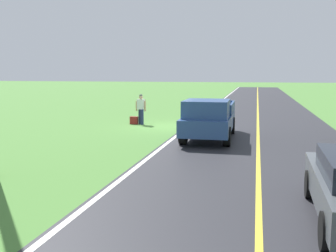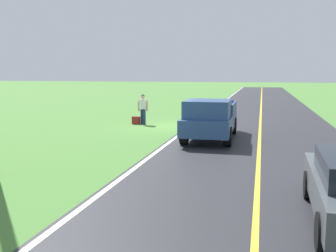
# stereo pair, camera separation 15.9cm
# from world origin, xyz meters

# --- Properties ---
(ground_plane) EXTENTS (200.00, 200.00, 0.00)m
(ground_plane) POSITION_xyz_m (0.00, 0.00, 0.00)
(ground_plane) COLOR #4C7F38
(road_surface) EXTENTS (7.86, 120.00, 0.00)m
(road_surface) POSITION_xyz_m (-4.86, 0.00, 0.00)
(road_surface) COLOR #28282D
(road_surface) RESTS_ON ground
(lane_edge_line) EXTENTS (0.16, 117.60, 0.00)m
(lane_edge_line) POSITION_xyz_m (-1.11, 0.00, 0.01)
(lane_edge_line) COLOR silver
(lane_edge_line) RESTS_ON ground
(lane_centre_line) EXTENTS (0.14, 117.60, 0.00)m
(lane_centre_line) POSITION_xyz_m (-4.86, 0.00, 0.01)
(lane_centre_line) COLOR gold
(lane_centre_line) RESTS_ON ground
(hitchhiker_walking) EXTENTS (0.62, 0.53, 1.75)m
(hitchhiker_walking) POSITION_xyz_m (1.72, -0.56, 0.98)
(hitchhiker_walking) COLOR navy
(hitchhiker_walking) RESTS_ON ground
(suitcase_carried) EXTENTS (0.47, 0.23, 0.45)m
(suitcase_carried) POSITION_xyz_m (2.14, -0.50, 0.22)
(suitcase_carried) COLOR maroon
(suitcase_carried) RESTS_ON ground
(pickup_truck_passing) EXTENTS (2.14, 5.42, 1.82)m
(pickup_truck_passing) POSITION_xyz_m (-2.70, 3.53, 0.97)
(pickup_truck_passing) COLOR #2D4C84
(pickup_truck_passing) RESTS_ON ground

